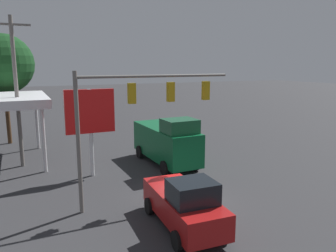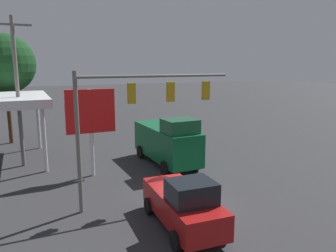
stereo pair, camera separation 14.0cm
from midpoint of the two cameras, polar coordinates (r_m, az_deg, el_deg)
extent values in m
plane|color=#2D2D30|center=(17.51, 2.60, -13.14)|extent=(200.00, 200.00, 0.00)
cylinder|color=slate|center=(15.86, -15.58, -3.10)|extent=(0.20, 0.20, 6.80)
cylinder|color=slate|center=(16.56, -2.07, 8.69)|extent=(8.08, 0.14, 0.14)
cube|color=#B79314|center=(16.12, -6.58, 5.66)|extent=(0.36, 0.28, 1.00)
sphere|color=#FF4141|center=(16.27, -6.80, 6.76)|extent=(0.22, 0.22, 0.22)
sphere|color=#392305|center=(16.30, -6.78, 5.71)|extent=(0.22, 0.22, 0.22)
sphere|color=black|center=(16.33, -6.76, 4.66)|extent=(0.22, 0.22, 0.22)
cube|color=#B79314|center=(16.90, 0.23, 5.96)|extent=(0.36, 0.28, 1.00)
sphere|color=#FF4141|center=(17.04, -0.04, 7.01)|extent=(0.22, 0.22, 0.22)
sphere|color=#392305|center=(17.07, -0.04, 6.00)|extent=(0.22, 0.22, 0.22)
sphere|color=black|center=(17.09, -0.04, 5.00)|extent=(0.22, 0.22, 0.22)
cube|color=#B79314|center=(17.89, 6.36, 6.16)|extent=(0.36, 0.28, 1.00)
sphere|color=#FF4141|center=(18.03, 6.08, 7.15)|extent=(0.22, 0.22, 0.22)
sphere|color=#392305|center=(18.05, 6.06, 6.20)|extent=(0.22, 0.22, 0.22)
sphere|color=black|center=(18.07, 6.04, 5.26)|extent=(0.22, 0.22, 0.22)
cylinder|color=slate|center=(24.57, -24.99, 5.14)|extent=(0.26, 0.26, 10.24)
cube|color=slate|center=(24.62, -25.85, 15.65)|extent=(2.40, 0.14, 0.14)
cylinder|color=silver|center=(29.73, -21.97, 0.37)|extent=(0.24, 0.24, 4.27)
cylinder|color=silver|center=(23.06, -20.99, -2.38)|extent=(0.24, 0.24, 4.27)
cylinder|color=silver|center=(21.21, -13.45, -1.27)|extent=(0.24, 0.24, 5.56)
cube|color=red|center=(20.97, -13.62, 2.50)|extent=(3.06, 0.24, 2.74)
cube|color=black|center=(21.10, -13.69, 2.54)|extent=(2.14, 0.04, 0.96)
cube|color=#0C592D|center=(23.39, -0.58, -2.88)|extent=(2.44, 6.85, 2.20)
cube|color=#165431|center=(21.23, 1.86, -0.01)|extent=(2.15, 1.84, 0.90)
cylinder|color=black|center=(22.33, 4.62, -6.50)|extent=(0.24, 0.96, 0.96)
cylinder|color=black|center=(21.28, -0.85, -7.34)|extent=(0.24, 0.96, 0.96)
cylinder|color=black|center=(26.08, -0.35, -3.93)|extent=(0.24, 0.96, 0.96)
cylinder|color=black|center=(25.19, -5.16, -4.51)|extent=(0.24, 0.96, 0.96)
cube|color=maroon|center=(14.81, 2.36, -13.74)|extent=(2.28, 5.30, 1.10)
cube|color=black|center=(13.67, 3.97, -11.35)|extent=(1.92, 1.70, 0.90)
cylinder|color=black|center=(14.15, 9.25, -17.61)|extent=(0.26, 0.81, 0.80)
cylinder|color=black|center=(13.32, 1.25, -19.38)|extent=(0.26, 0.81, 0.80)
cylinder|color=black|center=(16.83, 3.17, -12.69)|extent=(0.26, 0.81, 0.80)
cylinder|color=black|center=(16.14, -3.60, -13.75)|extent=(0.26, 0.81, 0.80)
cylinder|color=#4C331E|center=(32.68, -26.26, 1.81)|extent=(0.36, 0.36, 5.29)
sphere|color=#143D19|center=(32.38, -26.92, 9.64)|extent=(5.21, 5.21, 5.21)
camera|label=1|loc=(0.07, -90.22, -0.04)|focal=35.00mm
camera|label=2|loc=(0.07, 89.78, 0.04)|focal=35.00mm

